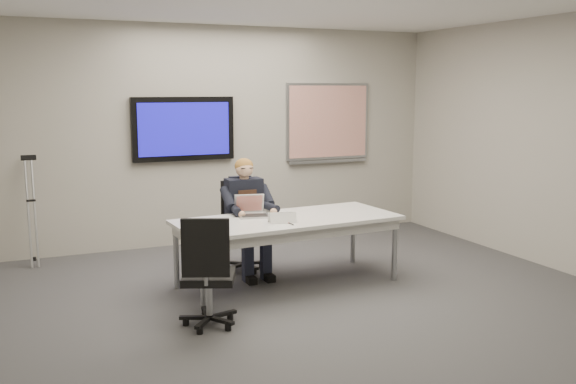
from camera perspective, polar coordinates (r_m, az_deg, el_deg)
name	(u,v)px	position (r m, az deg, el deg)	size (l,w,h in m)	color
floor	(323,311)	(5.94, 3.16, -10.55)	(6.00, 6.00, 0.02)	#3C3C3F
wall_back	(220,135)	(8.40, -6.03, 5.03)	(6.00, 0.02, 2.80)	#A8A498
conference_table	(288,226)	(6.55, -0.04, -3.00)	(2.33, 1.09, 0.70)	silver
tv_display	(184,129)	(8.20, -9.27, 5.56)	(1.30, 0.09, 0.80)	black
whiteboard	(328,123)	(8.95, 3.57, 6.16)	(1.25, 0.08, 1.10)	gray
office_chair_far	(242,242)	(7.20, -4.07, -4.46)	(0.50, 0.50, 0.99)	black
office_chair_near	(209,293)	(5.51, -7.07, -8.87)	(0.61, 0.61, 0.98)	black
seated_person	(249,229)	(6.93, -3.46, -3.28)	(0.39, 0.67, 1.26)	#202335
crutch	(31,208)	(7.85, -21.85, -1.36)	(0.18, 0.42, 1.31)	#A0A3A8
laptop	(252,211)	(6.64, -3.22, -1.67)	(0.35, 0.35, 0.22)	#A8A7AA
name_tent	(282,217)	(6.30, -0.52, -2.27)	(0.26, 0.07, 0.11)	white
pen	(291,224)	(6.24, 0.23, -2.83)	(0.01, 0.01, 0.13)	black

